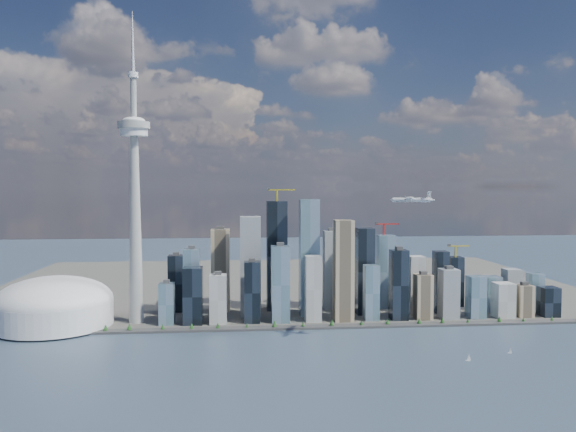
{
  "coord_description": "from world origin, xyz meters",
  "views": [
    {
      "loc": [
        -117.65,
        -707.96,
        246.82
      ],
      "look_at": [
        -30.66,
        260.0,
        195.89
      ],
      "focal_mm": 35.0,
      "sensor_mm": 36.0,
      "label": 1
    }
  ],
  "objects": [
    {
      "name": "airplane",
      "position": [
        141.93,
        109.89,
        227.86
      ],
      "size": [
        65.09,
        58.2,
        16.28
      ],
      "rotation": [
        0.0,
        0.0,
        -0.33
      ],
      "color": "silver",
      "rests_on": "ground"
    },
    {
      "name": "dome_stadium",
      "position": [
        -440.0,
        300.0,
        39.44
      ],
      "size": [
        200.0,
        200.0,
        86.0
      ],
      "color": "silver",
      "rests_on": "land"
    },
    {
      "name": "sailboat_west",
      "position": [
        207.53,
        48.96,
        3.47
      ],
      "size": [
        7.81,
        3.65,
        10.83
      ],
      "rotation": [
        0.0,
        0.0,
        -0.25
      ],
      "color": "white",
      "rests_on": "ground"
    },
    {
      "name": "land",
      "position": [
        0.0,
        700.0,
        1.5
      ],
      "size": [
        1400.0,
        900.0,
        3.0
      ],
      "primitive_type": "cube",
      "color": "#4C4C47",
      "rests_on": "ground"
    },
    {
      "name": "ground",
      "position": [
        0.0,
        0.0,
        0.0
      ],
      "size": [
        4000.0,
        4000.0,
        0.0
      ],
      "primitive_type": "plane",
      "color": "#314056",
      "rests_on": "ground"
    },
    {
      "name": "shoreline_trees",
      "position": [
        0.0,
        250.0,
        8.78
      ],
      "size": [
        960.53,
        7.2,
        8.8
      ],
      "color": "#3F2D1E",
      "rests_on": "seawall"
    },
    {
      "name": "seawall",
      "position": [
        0.0,
        250.0,
        2.0
      ],
      "size": [
        1100.0,
        22.0,
        4.0
      ],
      "primitive_type": "cube",
      "color": "#383838",
      "rests_on": "ground"
    },
    {
      "name": "needle_tower",
      "position": [
        -300.0,
        310.0,
        235.84
      ],
      "size": [
        56.0,
        56.0,
        550.5
      ],
      "color": "#9C9C97",
      "rests_on": "land"
    },
    {
      "name": "skyscraper_cluster",
      "position": [
        59.62,
        336.82,
        74.59
      ],
      "size": [
        736.0,
        142.0,
        241.52
      ],
      "color": "black",
      "rests_on": "land"
    },
    {
      "name": "sailboat_east",
      "position": [
        283.78,
        78.2,
        2.83
      ],
      "size": [
        6.34,
        3.11,
        8.81
      ],
      "rotation": [
        0.0,
        0.0,
        -0.27
      ],
      "color": "white",
      "rests_on": "ground"
    }
  ]
}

